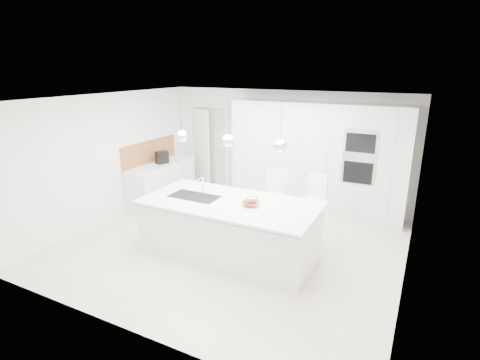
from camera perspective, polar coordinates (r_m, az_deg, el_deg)
The scene contains 27 objects.
floor at distance 6.62m, azimuth -1.20°, elevation -9.83°, with size 5.50×5.50×0.00m, color beige.
wall_back at distance 8.38m, azimuth 6.87°, elevation 4.89°, with size 5.50×5.50×0.00m, color white.
wall_left at distance 7.81m, azimuth -19.38°, elevation 3.15°, with size 5.00×5.00×0.00m, color white.
ceiling at distance 5.93m, azimuth -1.35°, elevation 12.28°, with size 5.50×5.50×0.00m, color white.
tall_cabinets at distance 7.89m, azimuth 11.54°, elevation 3.16°, with size 3.60×0.60×2.30m, color silver.
oven_stack at distance 7.36m, azimuth 17.72°, elevation 3.32°, with size 0.62×0.04×1.05m, color #A5A5A8, non-canonical shape.
doorway_frame at distance 9.24m, azimuth -4.68°, elevation 4.65°, with size 1.11×0.08×2.13m, color white, non-canonical shape.
hallway_door at distance 9.33m, azimuth -6.15°, elevation 4.61°, with size 0.82×0.04×2.00m, color white.
radiator at distance 9.11m, azimuth -2.97°, elevation 3.38°, with size 0.32×0.04×1.40m, color white, non-canonical shape.
left_base_cabinets at distance 8.67m, azimuth -11.81°, elevation -0.55°, with size 0.60×1.80×0.86m, color silver.
left_worktop at distance 8.55m, azimuth -11.99°, elevation 2.33°, with size 0.62×1.82×0.04m, color white.
oak_backsplash at distance 8.66m, azimuth -13.59°, elevation 4.26°, with size 0.02×1.80×0.50m, color #A9683B.
island_base at distance 6.15m, azimuth -1.72°, elevation -7.56°, with size 2.80×1.20×0.86m, color silver.
island_worktop at distance 6.02m, azimuth -1.53°, elevation -3.49°, with size 2.84×1.40×0.04m, color white.
island_sink at distance 6.32m, azimuth -6.94°, elevation -3.18°, with size 0.84×0.44×0.18m, color #3F3F42, non-canonical shape.
island_tap at distance 6.38m, azimuth -5.64°, elevation -0.77°, with size 0.02×0.02×0.30m, color white.
pendant_left at distance 6.15m, azimuth -8.85°, elevation 6.62°, with size 0.20×0.20×0.20m, color white.
pendant_mid at distance 5.70m, azimuth -1.85°, elevation 6.00°, with size 0.20×0.20×0.20m, color white.
pendant_right at distance 5.35m, azimuth 6.18°, elevation 5.19°, with size 0.20×0.20×0.20m, color white.
fruit_bowl at distance 5.84m, azimuth 1.64°, elevation -3.61°, with size 0.27×0.27×0.07m, color #A9683B.
espresso_machine at distance 8.52m, azimuth -11.81°, elevation 3.41°, with size 0.17×0.26×0.28m, color black.
bar_stool_left at distance 6.71m, azimuth 5.11°, elevation -3.84°, with size 0.40×0.56×1.22m, color white, non-canonical shape.
bar_stool_right at distance 6.56m, azimuth 11.19°, elevation -4.62°, with size 0.40×0.56×1.22m, color white, non-canonical shape.
apple_a at distance 5.81m, azimuth 2.10°, elevation -3.34°, with size 0.07×0.07×0.07m, color #A41A2D.
apple_b at distance 5.80m, azimuth 1.67°, elevation -3.36°, with size 0.08×0.08×0.08m, color #A41A2D.
apple_c at distance 5.79m, azimuth 1.40°, elevation -3.39°, with size 0.08×0.08×0.08m, color #A41A2D.
banana_bunch at distance 5.82m, azimuth 1.79°, elevation -2.86°, with size 0.20×0.20×0.03m, color yellow.
Camera 1 is at (2.81, -5.20, 2.98)m, focal length 28.00 mm.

